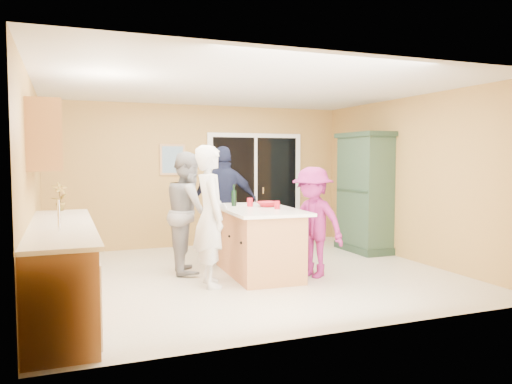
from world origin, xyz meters
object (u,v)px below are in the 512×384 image
object	(u,v)px
woman_white	(211,216)
woman_magenta	(313,222)
woman_grey	(189,212)
green_hutch	(365,194)
kitchen_island	(258,243)
woman_navy	(224,203)

from	to	relation	value
woman_white	woman_magenta	world-z (taller)	woman_white
woman_white	woman_grey	xyz separation A→B (m)	(-0.07, 0.87, -0.04)
green_hutch	woman_grey	bearing A→B (deg)	-172.18
green_hutch	kitchen_island	bearing A→B (deg)	-158.27
woman_navy	woman_magenta	distance (m)	1.78
green_hutch	woman_grey	world-z (taller)	green_hutch
kitchen_island	woman_magenta	distance (m)	0.83
kitchen_island	woman_magenta	size ratio (longest dim) A/B	1.21
woman_magenta	woman_white	bearing A→B (deg)	-119.04
woman_grey	kitchen_island	bearing A→B (deg)	-112.53
woman_navy	kitchen_island	bearing A→B (deg)	104.22
kitchen_island	woman_grey	world-z (taller)	woman_grey
kitchen_island	woman_navy	distance (m)	1.30
kitchen_island	woman_white	world-z (taller)	woman_white
kitchen_island	woman_white	xyz separation A→B (m)	(-0.79, -0.37, 0.46)
woman_grey	woman_navy	size ratio (longest dim) A/B	0.95
kitchen_island	woman_grey	bearing A→B (deg)	152.42
woman_white	woman_grey	world-z (taller)	woman_white
woman_magenta	woman_grey	bearing A→B (deg)	-148.48
green_hutch	woman_white	size ratio (longest dim) A/B	1.15
kitchen_island	green_hutch	distance (m)	2.61
kitchen_island	woman_magenta	xyz separation A→B (m)	(0.65, -0.40, 0.32)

